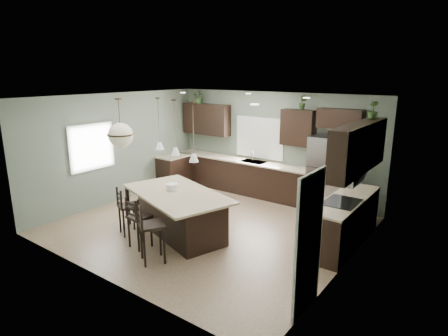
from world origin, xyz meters
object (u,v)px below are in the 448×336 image
(kitchen_island, at_px, (178,214))
(bar_stool_left, at_px, (128,211))
(plant_back_left, at_px, (199,97))
(refrigerator, at_px, (329,175))
(bar_stool_center, at_px, (140,222))
(bar_stool_right, at_px, (152,232))
(serving_dish, at_px, (172,187))

(kitchen_island, relative_size, bar_stool_left, 2.38)
(bar_stool_left, relative_size, plant_back_left, 2.77)
(bar_stool_left, height_order, plant_back_left, plant_back_left)
(plant_back_left, bearing_deg, refrigerator, -2.18)
(refrigerator, bearing_deg, kitchen_island, -122.05)
(kitchen_island, height_order, plant_back_left, plant_back_left)
(bar_stool_center, height_order, bar_stool_right, bar_stool_right)
(bar_stool_center, distance_m, bar_stool_right, 0.68)
(kitchen_island, relative_size, plant_back_left, 6.60)
(serving_dish, bearing_deg, refrigerator, 55.01)
(kitchen_island, height_order, serving_dish, serving_dish)
(refrigerator, distance_m, bar_stool_right, 4.54)
(kitchen_island, height_order, bar_stool_left, bar_stool_left)
(bar_stool_left, xyz_separation_m, bar_stool_center, (0.65, -0.27, 0.00))
(bar_stool_right, height_order, plant_back_left, plant_back_left)
(refrigerator, distance_m, kitchen_island, 3.76)
(kitchen_island, distance_m, serving_dish, 0.57)
(plant_back_left, bearing_deg, bar_stool_center, -64.70)
(kitchen_island, relative_size, serving_dish, 10.09)
(bar_stool_center, xyz_separation_m, bar_stool_right, (0.62, -0.26, 0.06))
(refrigerator, relative_size, bar_stool_left, 1.82)
(kitchen_island, distance_m, bar_stool_right, 1.17)
(serving_dish, xyz_separation_m, bar_stool_center, (-0.01, -0.90, -0.48))
(refrigerator, distance_m, bar_stool_left, 4.70)
(kitchen_island, bearing_deg, refrigerator, 76.12)
(refrigerator, relative_size, serving_dish, 7.71)
(refrigerator, relative_size, plant_back_left, 5.04)
(kitchen_island, distance_m, bar_stool_center, 0.86)
(refrigerator, bearing_deg, plant_back_left, 177.82)
(refrigerator, height_order, bar_stool_center, refrigerator)
(bar_stool_left, height_order, bar_stool_right, bar_stool_right)
(bar_stool_left, bearing_deg, kitchen_island, 56.77)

